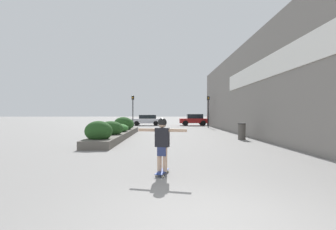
% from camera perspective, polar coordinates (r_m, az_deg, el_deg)
% --- Properties ---
extents(ground_plane, '(300.00, 300.00, 0.00)m').
position_cam_1_polar(ground_plane, '(4.11, 11.17, -22.74)').
color(ground_plane, gray).
extents(building_wall_right, '(0.67, 38.42, 6.76)m').
position_cam_1_polar(building_wall_right, '(17.49, 19.69, 6.09)').
color(building_wall_right, gray).
rests_on(building_wall_right, ground_plane).
extents(planter_box, '(1.51, 12.47, 1.37)m').
position_cam_1_polar(planter_box, '(18.05, -10.83, -3.30)').
color(planter_box, '#605B54').
rests_on(planter_box, ground_plane).
extents(skateboard, '(0.39, 0.81, 0.09)m').
position_cam_1_polar(skateboard, '(7.08, -1.27, -12.28)').
color(skateboard, navy).
rests_on(skateboard, ground_plane).
extents(skateboarder, '(1.29, 0.40, 1.41)m').
position_cam_1_polar(skateboarder, '(6.94, -1.27, -5.23)').
color(skateboarder, tan).
rests_on(skateboarder, skateboard).
extents(trash_bin, '(0.49, 0.49, 1.02)m').
position_cam_1_polar(trash_bin, '(16.94, 15.76, -3.46)').
color(trash_bin, '#514C47').
rests_on(trash_bin, ground_plane).
extents(car_leftmost, '(3.85, 1.98, 1.57)m').
position_cam_1_polar(car_leftmost, '(36.13, 5.68, -0.99)').
color(car_leftmost, maroon).
rests_on(car_leftmost, ground_plane).
extents(car_center_left, '(4.68, 1.86, 1.56)m').
position_cam_1_polar(car_center_left, '(36.42, 17.79, -1.02)').
color(car_center_left, slate).
rests_on(car_center_left, ground_plane).
extents(car_center_right, '(4.18, 1.99, 1.46)m').
position_cam_1_polar(car_center_right, '(36.35, -4.60, -1.06)').
color(car_center_right, silver).
rests_on(car_center_right, ground_plane).
extents(traffic_light_left, '(0.28, 0.30, 3.69)m').
position_cam_1_polar(traffic_light_left, '(30.29, -7.66, 1.93)').
color(traffic_light_left, black).
rests_on(traffic_light_left, ground_plane).
extents(traffic_light_right, '(0.28, 0.30, 3.67)m').
position_cam_1_polar(traffic_light_right, '(30.89, 8.75, 1.88)').
color(traffic_light_right, black).
rests_on(traffic_light_right, ground_plane).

